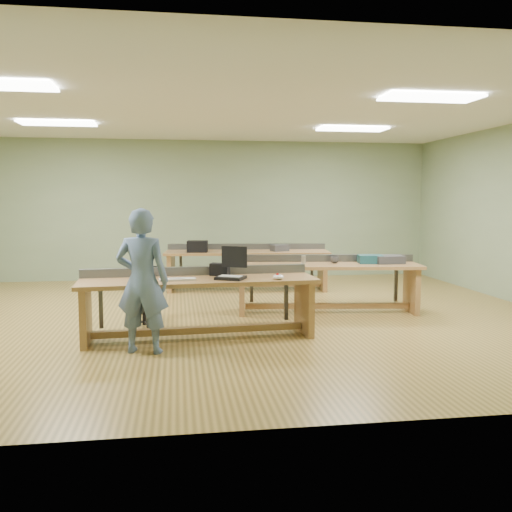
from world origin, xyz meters
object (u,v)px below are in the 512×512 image
(workbench_front, at_px, (199,294))
(parts_bin_grey, at_px, (389,259))
(person, at_px, (142,281))
(mug, at_px, (335,260))
(laptop_base, at_px, (231,278))
(task_chair, at_px, (144,303))
(workbench_back, at_px, (247,261))
(camera_bag, at_px, (220,269))
(drinks_can, at_px, (304,260))
(workbench_mid, at_px, (327,276))
(parts_bin_teal, at_px, (370,259))

(workbench_front, xyz_separation_m, parts_bin_grey, (2.97, 1.18, 0.25))
(person, distance_m, parts_bin_grey, 4.03)
(mug, bearing_deg, laptop_base, -140.36)
(person, xyz_separation_m, mug, (2.81, 1.93, -0.02))
(task_chair, bearing_deg, workbench_back, 57.87)
(workbench_back, distance_m, parts_bin_grey, 3.02)
(workbench_back, height_order, person, person)
(camera_bag, relative_size, drinks_can, 1.84)
(person, bearing_deg, laptop_base, -142.98)
(person, xyz_separation_m, task_chair, (-0.07, 1.43, -0.53))
(workbench_mid, xyz_separation_m, mug, (0.14, 0.05, 0.25))
(workbench_mid, distance_m, camera_bag, 2.05)
(parts_bin_grey, relative_size, mug, 3.29)
(parts_bin_grey, distance_m, drinks_can, 1.32)
(workbench_mid, bearing_deg, drinks_can, -175.00)
(workbench_mid, relative_size, mug, 21.65)
(workbench_front, bearing_deg, task_chair, 128.01)
(task_chair, xyz_separation_m, mug, (2.88, 0.50, 0.51))
(workbench_front, relative_size, person, 1.81)
(workbench_back, bearing_deg, parts_bin_teal, -48.37)
(mug, bearing_deg, drinks_can, -175.50)
(laptop_base, distance_m, task_chair, 1.55)
(workbench_back, relative_size, parts_bin_grey, 7.23)
(drinks_can, bearing_deg, workbench_back, 104.70)
(person, height_order, parts_bin_grey, person)
(workbench_front, height_order, mug, workbench_front)
(task_chair, distance_m, parts_bin_teal, 3.48)
(laptop_base, xyz_separation_m, parts_bin_teal, (2.30, 1.37, 0.04))
(workbench_mid, height_order, parts_bin_teal, parts_bin_teal)
(workbench_mid, bearing_deg, workbench_front, -140.43)
(workbench_mid, relative_size, task_chair, 3.62)
(workbench_back, xyz_separation_m, parts_bin_teal, (1.63, -2.28, 0.25))
(person, relative_size, camera_bag, 6.96)
(task_chair, bearing_deg, workbench_mid, 10.82)
(workbench_back, xyz_separation_m, parts_bin_grey, (1.90, -2.34, 0.25))
(parts_bin_grey, bearing_deg, laptop_base, -153.05)
(task_chair, bearing_deg, workbench_front, -47.29)
(person, relative_size, laptop_base, 4.86)
(camera_bag, bearing_deg, workbench_back, 97.96)
(laptop_base, bearing_deg, mug, 66.20)
(person, relative_size, task_chair, 2.06)
(workbench_mid, bearing_deg, camera_bag, -141.30)
(camera_bag, height_order, mug, camera_bag)
(task_chair, bearing_deg, parts_bin_grey, 6.97)
(mug, bearing_deg, workbench_mid, -158.73)
(person, height_order, parts_bin_teal, person)
(workbench_mid, relative_size, laptop_base, 8.55)
(workbench_back, xyz_separation_m, mug, (1.09, -2.19, 0.24))
(laptop_base, xyz_separation_m, task_chair, (-1.11, 0.96, -0.48))
(laptop_base, bearing_deg, parts_bin_grey, 53.50)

